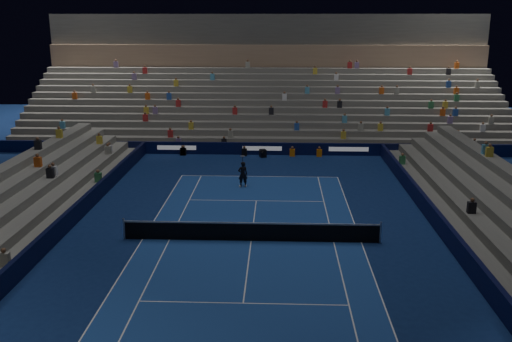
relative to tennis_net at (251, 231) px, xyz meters
The scene contains 9 objects.
ground 0.50m from the tennis_net, ahead, with size 90.00×90.00×0.00m, color #0D1F51.
court_surface 0.50m from the tennis_net, ahead, with size 10.97×23.77×0.01m, color navy.
sponsor_barrier_far 18.50m from the tennis_net, 90.00° to the left, with size 44.00×0.25×1.00m, color black.
sponsor_barrier_east 9.70m from the tennis_net, ahead, with size 0.25×37.00×1.00m, color black.
sponsor_barrier_west 9.70m from the tennis_net, behind, with size 0.25×37.00×1.00m, color black.
grandstand_main 28.05m from the tennis_net, 90.00° to the left, with size 44.00×15.20×11.20m.
tennis_net is the anchor object (origin of this frame).
tennis_player 9.39m from the tennis_net, 96.13° to the left, with size 0.63×0.41×1.72m, color black.
broadcast_camera 17.64m from the tennis_net, 89.74° to the left, with size 0.63×1.00×0.62m.
Camera 1 is at (1.30, -26.18, 10.75)m, focal length 39.45 mm.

